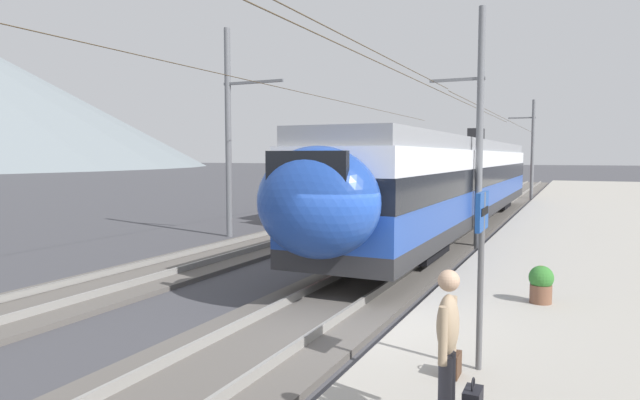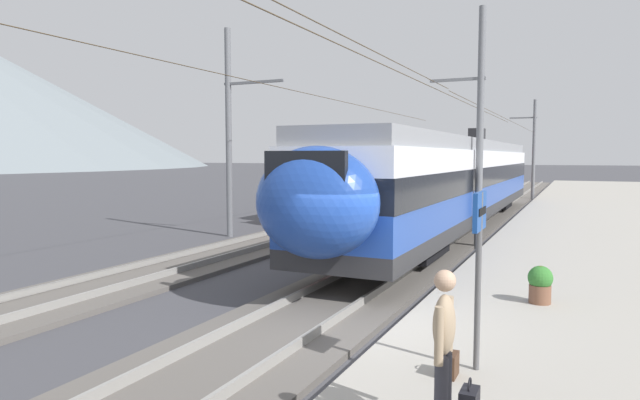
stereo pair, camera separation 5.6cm
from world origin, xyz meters
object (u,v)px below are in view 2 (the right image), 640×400
Objects in this scene: train_near_platform at (457,179)px; platform_sign at (479,240)px; train_far_track at (410,171)px; catenary_mast_mid at (477,126)px; catenary_mast_east at (532,147)px; handbag_near_sign at (450,364)px; catenary_mast_far_side at (232,129)px; passenger_walking at (444,343)px; potted_plant_platform_edge at (540,283)px.

platform_sign is (-16.08, -3.55, -0.13)m from train_near_platform.
train_far_track is 29.63m from platform_sign.
train_far_track is 0.69× the size of catenary_mast_mid.
catenary_mast_east is 98.10× the size of handbag_near_sign.
catenary_mast_mid is (-16.26, -7.00, 1.99)m from train_far_track.
train_near_platform is 9.53m from catenary_mast_far_side.
train_near_platform is 0.68× the size of catenary_mast_far_side.
catenary_mast_far_side reaches higher than passenger_walking.
catenary_mast_east is (19.41, -1.47, 1.60)m from train_near_platform.
potted_plant_platform_edge is at bearing -7.83° from platform_sign.
catenary_mast_east reaches higher than passenger_walking.
train_near_platform is 13.32m from train_far_track.
catenary_mast_mid is 1.00× the size of catenary_mast_far_side.
catenary_mast_far_side is 16.08m from handbag_near_sign.
catenary_mast_mid is 1.00× the size of catenary_mast_east.
train_far_track is 29.96m from handbag_near_sign.
catenary_mast_east is 35.59m from platform_sign.
catenary_mast_mid is at bearing 8.42° from passenger_walking.
catenary_mast_mid is 58.46× the size of potted_plant_platform_edge.
catenary_mast_far_side is 17.97× the size of platform_sign.
catenary_mast_mid reaches higher than platform_sign.
train_far_track is 31.42m from passenger_walking.
handbag_near_sign is (1.49, 0.25, -0.79)m from passenger_walking.
train_near_platform reaches higher than handbag_near_sign.
train_far_track is 17.21× the size of passenger_walking.
potted_plant_platform_edge is (-8.05, -2.60, -3.45)m from catenary_mast_mid.
handbag_near_sign is at bearing -168.73° from train_near_platform.
catenary_mast_far_side is at bearing 46.09° from platform_sign.
handbag_near_sign is 0.60× the size of potted_plant_platform_edge.
passenger_walking is at bearing -171.58° from catenary_mast_mid.
platform_sign is 1.64m from handbag_near_sign.
catenary_mast_east is 37.50m from passenger_walking.
catenary_mast_east is at bearing -20.30° from catenary_mast_far_side.
potted_plant_platform_edge is (3.90, -0.54, -1.33)m from platform_sign.
platform_sign is at bearing -0.67° from passenger_walking.
catenary_mast_east is at bearing 3.35° from platform_sign.
catenary_mast_mid is 25.08× the size of passenger_walking.
catenary_mast_mid reaches higher than passenger_walking.
train_near_platform is 18.32m from passenger_walking.
catenary_mast_mid is 9.13m from potted_plant_platform_edge.
handbag_near_sign is (-35.87, -1.81, -3.30)m from catenary_mast_east.
catenary_mast_far_side is 14.06m from potted_plant_platform_edge.
catenary_mast_east is at bearing -4.33° from train_near_platform.
potted_plant_platform_edge is (-12.19, -4.08, -1.46)m from train_near_platform.
train_near_platform is at bearing 11.27° from handbag_near_sign.
catenary_mast_east reaches higher than handbag_near_sign.
train_far_track is at bearing 17.82° from platform_sign.
catenary_mast_far_side reaches higher than train_near_platform.
train_near_platform is 16.47m from platform_sign.
catenary_mast_mid reaches higher than catenary_mast_east.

